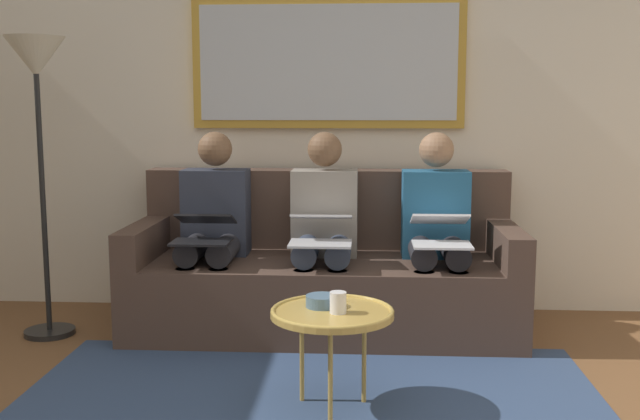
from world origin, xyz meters
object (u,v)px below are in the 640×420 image
at_px(couch, 324,274).
at_px(standing_lamp, 37,91).
at_px(person_left, 436,227).
at_px(person_middle, 324,226).
at_px(framed_mirror, 328,63).
at_px(bowl, 322,301).
at_px(cup, 338,303).
at_px(laptop_white, 441,230).
at_px(person_right, 213,225).
at_px(laptop_silver, 321,228).
at_px(laptop_black, 204,229).
at_px(coffee_table, 332,314).

xyz_separation_m(couch, standing_lamp, (1.55, 0.27, 1.06)).
distance_m(person_left, person_middle, 0.64).
bearing_deg(framed_mirror, bowl, 92.03).
distance_m(bowl, standing_lamp, 2.05).
bearing_deg(couch, cup, 95.75).
height_order(couch, cup, couch).
bearing_deg(bowl, person_left, -118.24).
distance_m(framed_mirror, laptop_white, 1.32).
height_order(person_right, standing_lamp, standing_lamp).
bearing_deg(standing_lamp, laptop_silver, 178.47).
xyz_separation_m(cup, standing_lamp, (1.68, -0.98, 0.89)).
height_order(person_left, person_middle, same).
relative_size(person_middle, laptop_black, 3.29).
bearing_deg(person_right, person_middle, 180.00).
distance_m(coffee_table, bowl, 0.09).
bearing_deg(person_left, person_right, 0.00).
distance_m(cup, laptop_black, 1.22).
xyz_separation_m(laptop_white, standing_lamp, (2.19, -0.04, 0.74)).
xyz_separation_m(couch, coffee_table, (-0.10, 1.22, 0.11)).
bearing_deg(framed_mirror, standing_lamp, 22.93).
relative_size(person_middle, laptop_silver, 3.01).
xyz_separation_m(couch, bowl, (-0.05, 1.16, 0.15)).
bearing_deg(couch, laptop_silver, 90.00).
height_order(couch, bowl, couch).
xyz_separation_m(person_middle, standing_lamp, (1.55, 0.20, 0.76)).
distance_m(cup, person_right, 1.41).
height_order(person_left, laptop_silver, person_left).
relative_size(cup, laptop_black, 0.26).
xyz_separation_m(person_left, laptop_black, (1.28, 0.24, 0.02)).
bearing_deg(bowl, cup, 127.47).
relative_size(couch, standing_lamp, 1.33).
bearing_deg(person_left, framed_mirror, -35.52).
relative_size(laptop_white, laptop_black, 1.09).
bearing_deg(coffee_table, laptop_silver, -83.69).
distance_m(coffee_table, person_right, 1.38).
distance_m(cup, person_middle, 1.20).
distance_m(laptop_white, person_right, 1.30).
bearing_deg(person_left, cup, 66.51).
height_order(person_middle, person_right, same).
bearing_deg(framed_mirror, couch, 90.00).
bearing_deg(bowl, standing_lamp, -29.04).
height_order(framed_mirror, laptop_silver, framed_mirror).
bearing_deg(couch, person_right, 6.13).
distance_m(coffee_table, laptop_black, 1.19).
xyz_separation_m(coffee_table, person_middle, (0.10, -1.15, 0.19)).
bearing_deg(person_right, bowl, 122.52).
relative_size(couch, laptop_white, 5.85).
distance_m(coffee_table, person_middle, 1.17).
xyz_separation_m(bowl, person_left, (-0.59, -1.09, 0.15)).
xyz_separation_m(bowl, laptop_black, (0.69, -0.85, 0.16)).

